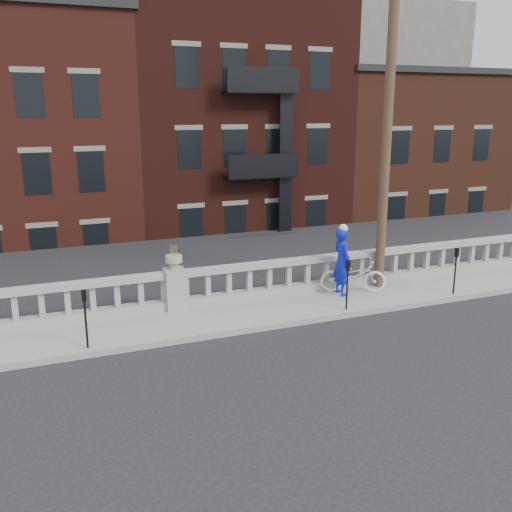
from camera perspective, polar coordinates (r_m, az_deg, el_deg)
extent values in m
plane|color=black|center=(12.11, -3.30, -11.80)|extent=(120.00, 120.00, 0.00)
cube|color=gray|center=(14.72, -7.11, -6.64)|extent=(32.00, 2.20, 0.15)
cube|color=gray|center=(15.52, -8.05, -4.76)|extent=(28.00, 0.34, 0.25)
cube|color=gray|center=(15.26, -8.16, -1.84)|extent=(28.00, 0.34, 0.16)
cube|color=gray|center=(15.38, -8.11, -3.26)|extent=(0.55, 0.55, 1.10)
cylinder|color=gray|center=(15.20, -8.19, -0.93)|extent=(0.24, 0.24, 0.20)
cylinder|color=gray|center=(15.15, -8.22, -0.27)|extent=(0.44, 0.44, 0.18)
cube|color=#605E59|center=(16.90, -8.02, -13.06)|extent=(36.00, 0.50, 5.15)
cube|color=black|center=(37.93, -15.96, -2.26)|extent=(80.00, 44.00, 0.50)
cube|color=#595651|center=(20.58, -16.36, -10.06)|extent=(16.00, 7.00, 4.00)
cube|color=#595651|center=(50.19, 8.63, 12.86)|extent=(14.00, 14.00, 18.00)
cube|color=#4E1E16|center=(30.44, -23.16, 7.06)|extent=(10.00, 14.00, 14.00)
cube|color=#37140F|center=(31.79, -4.78, 9.80)|extent=(10.00, 14.00, 15.50)
cube|color=black|center=(32.12, -5.10, 23.99)|extent=(10.30, 14.30, 0.30)
cube|color=#4A2416|center=(36.22, 10.69, 7.40)|extent=(10.00, 14.00, 12.00)
cube|color=black|center=(35.99, 11.16, 17.16)|extent=(10.30, 14.30, 0.30)
cylinder|color=#422D1E|center=(16.91, 13.05, 13.46)|extent=(0.28, 0.28, 10.00)
cylinder|color=black|center=(13.33, -16.63, -6.60)|extent=(0.05, 0.05, 1.10)
cube|color=black|center=(13.11, -16.84, -3.82)|extent=(0.10, 0.08, 0.26)
cube|color=black|center=(13.05, -16.84, -3.71)|extent=(0.06, 0.01, 0.08)
cylinder|color=black|center=(15.34, 9.08, -3.36)|extent=(0.05, 0.05, 1.10)
cube|color=black|center=(15.14, 9.19, -0.91)|extent=(0.10, 0.08, 0.26)
cube|color=black|center=(15.10, 9.28, -0.80)|extent=(0.06, 0.01, 0.08)
cylinder|color=black|center=(17.40, 19.26, -1.84)|extent=(0.05, 0.05, 1.10)
cube|color=black|center=(17.23, 19.45, 0.33)|extent=(0.10, 0.08, 0.26)
cube|color=black|center=(17.19, 19.56, 0.42)|extent=(0.06, 0.01, 0.08)
imported|color=white|center=(16.86, 9.69, -1.92)|extent=(1.99, 1.38, 0.99)
imported|color=#0C17B7|center=(16.45, 8.59, -0.54)|extent=(0.47, 0.72, 1.96)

